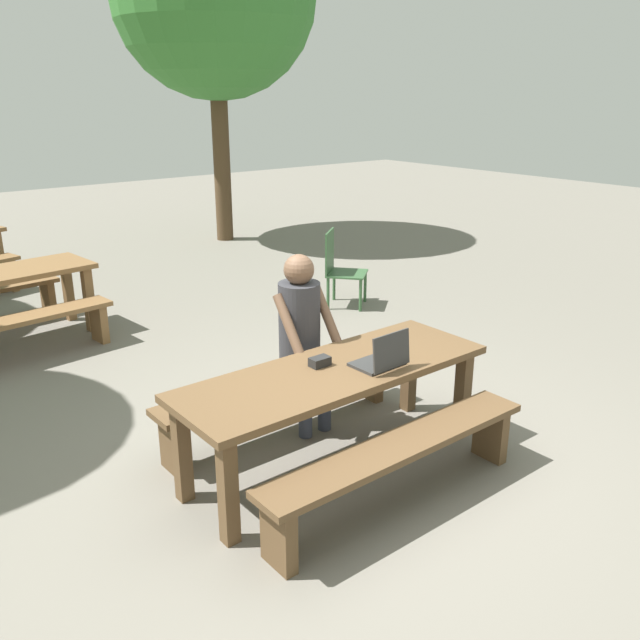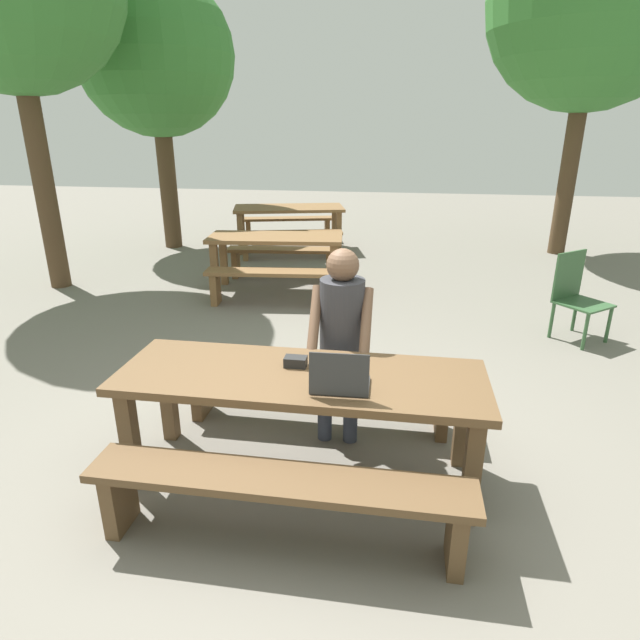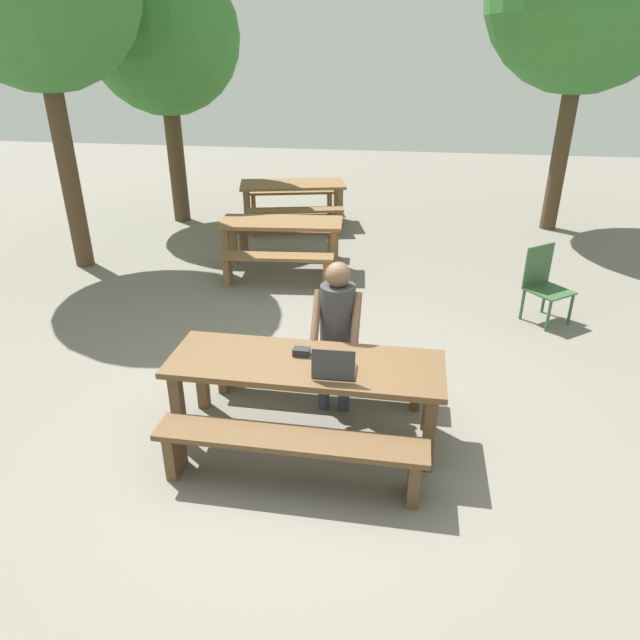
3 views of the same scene
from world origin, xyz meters
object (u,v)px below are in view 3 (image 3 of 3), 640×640
at_px(small_pouch, 301,352).
at_px(picnic_table_mid, 281,229).
at_px(picnic_table_front, 305,372).
at_px(laptop, 334,369).
at_px(person_seated, 337,324).
at_px(picnic_table_rear, 293,189).
at_px(plastic_chair, 544,283).
at_px(tree_left, 163,37).

relative_size(small_pouch, picnic_table_mid, 0.08).
relative_size(picnic_table_front, laptop, 6.64).
height_order(picnic_table_front, person_seated, person_seated).
distance_m(picnic_table_mid, picnic_table_rear, 2.47).
relative_size(laptop, plastic_chair, 0.37).
distance_m(person_seated, tree_left, 7.13).
height_order(picnic_table_front, plastic_chair, plastic_chair).
relative_size(laptop, person_seated, 0.25).
distance_m(person_seated, picnic_table_mid, 3.50).
relative_size(picnic_table_front, plastic_chair, 2.45).
height_order(picnic_table_front, laptop, laptop).
xyz_separation_m(picnic_table_mid, picnic_table_rear, (-0.35, 2.44, 0.03)).
bearing_deg(tree_left, person_seated, -56.34).
distance_m(laptop, tree_left, 7.78).
bearing_deg(small_pouch, laptop, -41.90).
bearing_deg(plastic_chair, tree_left, 109.85).
bearing_deg(small_pouch, picnic_table_rear, 102.56).
bearing_deg(person_seated, small_pouch, -114.70).
xyz_separation_m(small_pouch, tree_left, (-3.51, 6.08, 2.38)).
bearing_deg(tree_left, picnic_table_mid, -43.32).
distance_m(picnic_table_mid, tree_left, 4.24).
xyz_separation_m(laptop, picnic_table_rear, (-1.68, 6.46, -0.13)).
xyz_separation_m(plastic_chair, tree_left, (-5.89, 3.48, 2.66)).
xyz_separation_m(picnic_table_front, person_seated, (0.17, 0.58, 0.16)).
bearing_deg(small_pouch, person_seated, 65.30).
bearing_deg(tree_left, picnic_table_rear, 2.61).
distance_m(small_pouch, plastic_chair, 3.54).
relative_size(picnic_table_front, small_pouch, 16.24).
xyz_separation_m(person_seated, picnic_table_mid, (-1.25, 3.26, -0.16)).
height_order(person_seated, tree_left, tree_left).
distance_m(picnic_table_front, laptop, 0.35).
height_order(laptop, plastic_chair, laptop).
relative_size(plastic_chair, picnic_table_rear, 0.44).
bearing_deg(plastic_chair, small_pouch, -172.04).
xyz_separation_m(picnic_table_mid, tree_left, (-2.48, 2.34, 2.51)).
bearing_deg(picnic_table_front, picnic_table_rear, 102.81).
height_order(plastic_chair, picnic_table_mid, plastic_chair).
bearing_deg(tree_left, laptop, -59.03).
distance_m(laptop, small_pouch, 0.41).
relative_size(small_pouch, tree_left, 0.03).
bearing_deg(plastic_chair, picnic_table_rear, 96.84).
height_order(person_seated, picnic_table_rear, person_seated).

